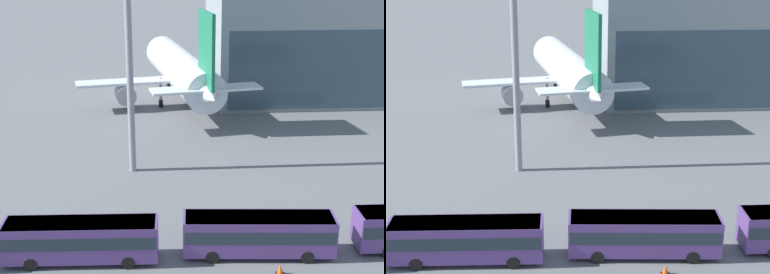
# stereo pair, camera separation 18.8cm
# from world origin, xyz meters

# --- Properties ---
(airliner_at_gate_far) EXTENTS (30.41, 34.47, 14.73)m
(airliner_at_gate_far) POSITION_xyz_m (-1.34, 52.70, 4.79)
(airliner_at_gate_far) COLOR silver
(airliner_at_gate_far) RESTS_ON ground_plane
(shuttle_bus_1) EXTENTS (11.44, 3.05, 3.20)m
(shuttle_bus_1) POSITION_xyz_m (-11.12, 9.40, 1.88)
(shuttle_bus_1) COLOR #56387A
(shuttle_bus_1) RESTS_ON ground_plane
(shuttle_bus_2) EXTENTS (11.51, 3.45, 3.20)m
(shuttle_bus_2) POSITION_xyz_m (2.13, 9.43, 1.88)
(shuttle_bus_2) COLOR #56387A
(shuttle_bus_2) RESTS_ON ground_plane
(floodlight_mast) EXTENTS (2.41, 2.41, 26.31)m
(floodlight_mast) POSITION_xyz_m (-7.83, 27.23, 15.79)
(floodlight_mast) COLOR gray
(floodlight_mast) RESTS_ON ground_plane
(traffic_cone_0) EXTENTS (0.60, 0.60, 0.81)m
(traffic_cone_0) POSITION_xyz_m (3.25, 6.62, 0.40)
(traffic_cone_0) COLOR black
(traffic_cone_0) RESTS_ON ground_plane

